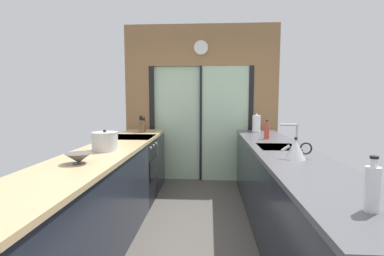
{
  "coord_description": "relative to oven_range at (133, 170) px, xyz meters",
  "views": [
    {
      "loc": [
        0.15,
        -2.52,
        1.43
      ],
      "look_at": [
        -0.06,
        0.82,
        1.09
      ],
      "focal_mm": 26.34,
      "sensor_mm": 36.0,
      "label": 1
    }
  ],
  "objects": [
    {
      "name": "paper_towel_roll",
      "position": [
        1.8,
        0.71,
        0.59
      ],
      "size": [
        0.14,
        0.14,
        0.29
      ],
      "color": "#B7BABC",
      "rests_on": "right_counter_run"
    },
    {
      "name": "stock_pot",
      "position": [
        0.02,
        -1.05,
        0.56
      ],
      "size": [
        0.26,
        0.26,
        0.21
      ],
      "color": "#B7BABC",
      "rests_on": "left_counter_run"
    },
    {
      "name": "ground_plane",
      "position": [
        0.91,
        -0.65,
        -0.47
      ],
      "size": [
        5.04,
        7.6,
        0.02
      ],
      "primitive_type": "cube",
      "color": "#4C4742"
    },
    {
      "name": "soap_bottle_near",
      "position": [
        1.8,
        -2.47,
        0.58
      ],
      "size": [
        0.07,
        0.07,
        0.26
      ],
      "color": "silver",
      "rests_on": "right_counter_run"
    },
    {
      "name": "right_counter_run",
      "position": [
        1.82,
        -0.95,
        0.01
      ],
      "size": [
        0.62,
        3.8,
        0.92
      ],
      "color": "#1E232D",
      "rests_on": "ground_plane"
    },
    {
      "name": "oven_range",
      "position": [
        0.0,
        0.0,
        0.0
      ],
      "size": [
        0.6,
        0.6,
        0.92
      ],
      "color": "black",
      "rests_on": "ground_plane"
    },
    {
      "name": "soap_bottle_far",
      "position": [
        1.8,
        -0.1,
        0.57
      ],
      "size": [
        0.07,
        0.07,
        0.24
      ],
      "color": "#B23D2D",
      "rests_on": "right_counter_run"
    },
    {
      "name": "mixing_bowl",
      "position": [
        0.02,
        -1.62,
        0.51
      ],
      "size": [
        0.21,
        0.21,
        0.09
      ],
      "color": "#514C47",
      "rests_on": "left_counter_run"
    },
    {
      "name": "back_wall_unit",
      "position": [
        0.91,
        1.15,
        1.07
      ],
      "size": [
        2.64,
        0.12,
        2.7
      ],
      "color": "olive",
      "rests_on": "ground_plane"
    },
    {
      "name": "knife_block",
      "position": [
        0.02,
        0.52,
        0.56
      ],
      "size": [
        0.09,
        0.14,
        0.26
      ],
      "color": "brown",
      "rests_on": "left_counter_run"
    },
    {
      "name": "left_counter_run",
      "position": [
        -0.0,
        -1.12,
        0.01
      ],
      "size": [
        0.62,
        3.8,
        0.92
      ],
      "color": "#1E232D",
      "rests_on": "ground_plane"
    },
    {
      "name": "kettle",
      "position": [
        1.8,
        -1.33,
        0.55
      ],
      "size": [
        0.26,
        0.19,
        0.19
      ],
      "color": "#B7BABC",
      "rests_on": "right_counter_run"
    },
    {
      "name": "sink_faucet",
      "position": [
        1.96,
        -0.7,
        0.63
      ],
      "size": [
        0.19,
        0.02,
        0.25
      ],
      "color": "#B7BABC",
      "rests_on": "right_counter_run"
    }
  ]
}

